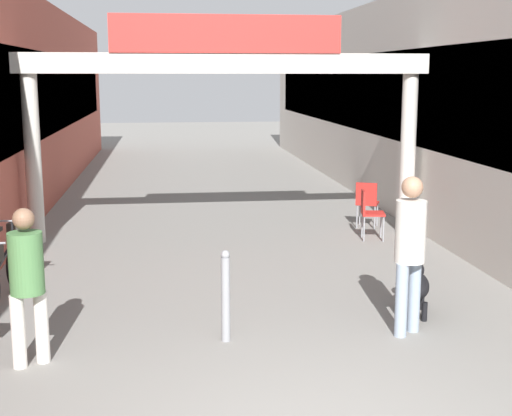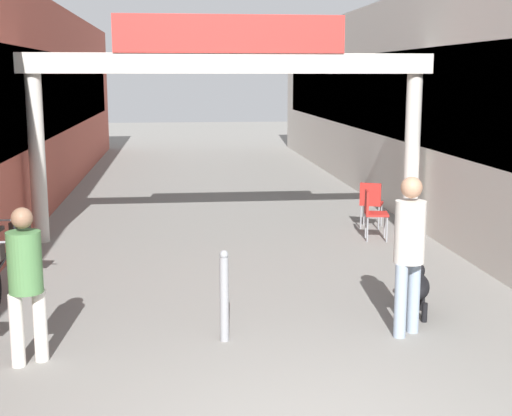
% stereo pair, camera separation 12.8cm
% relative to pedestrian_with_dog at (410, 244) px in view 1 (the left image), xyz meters
% --- Properties ---
extents(storefront_right, '(3.00, 26.00, 4.52)m').
position_rel_pedestrian_with_dog_xyz_m(storefront_right, '(3.50, 8.47, 1.22)').
color(storefront_right, beige).
rests_on(storefront_right, ground_plane).
extents(arcade_sign_gateway, '(7.40, 0.47, 3.91)m').
position_rel_pedestrian_with_dog_xyz_m(arcade_sign_gateway, '(-1.59, 5.15, 1.71)').
color(arcade_sign_gateway, beige).
rests_on(arcade_sign_gateway, ground_plane).
extents(pedestrian_with_dog, '(0.47, 0.47, 1.81)m').
position_rel_pedestrian_with_dog_xyz_m(pedestrian_with_dog, '(0.00, 0.00, 0.00)').
color(pedestrian_with_dog, '#8C9EB2').
rests_on(pedestrian_with_dog, ground_plane).
extents(pedestrian_companion, '(0.46, 0.46, 1.62)m').
position_rel_pedestrian_with_dog_xyz_m(pedestrian_companion, '(-4.07, -0.37, -0.12)').
color(pedestrian_companion, silver).
rests_on(pedestrian_companion, ground_plane).
extents(dog_on_leash, '(0.50, 0.86, 0.60)m').
position_rel_pedestrian_with_dog_xyz_m(dog_on_leash, '(0.34, 0.68, -0.66)').
color(dog_on_leash, black).
rests_on(dog_on_leash, ground_plane).
extents(bicycle_black_third, '(0.46, 1.68, 0.98)m').
position_rel_pedestrian_with_dog_xyz_m(bicycle_black_third, '(-4.81, 2.01, -0.61)').
color(bicycle_black_third, black).
rests_on(bicycle_black_third, ground_plane).
extents(bollard_post_metal, '(0.10, 0.10, 1.03)m').
position_rel_pedestrian_with_dog_xyz_m(bollard_post_metal, '(-2.06, 0.04, -0.52)').
color(bollard_post_metal, gray).
rests_on(bollard_post_metal, ground_plane).
extents(cafe_chair_red_nearer, '(0.46, 0.46, 0.89)m').
position_rel_pedestrian_with_dog_xyz_m(cafe_chair_red_nearer, '(0.89, 4.66, -0.50)').
color(cafe_chair_red_nearer, gray).
rests_on(cafe_chair_red_nearer, ground_plane).
extents(cafe_chair_red_farther, '(0.53, 0.53, 0.89)m').
position_rel_pedestrian_with_dog_xyz_m(cafe_chair_red_farther, '(1.14, 5.62, -0.50)').
color(cafe_chair_red_farther, gray).
rests_on(cafe_chair_red_farther, ground_plane).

